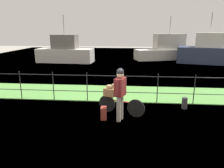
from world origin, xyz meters
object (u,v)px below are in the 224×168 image
(bicycle_main, at_px, (120,105))
(moored_boat_far, at_px, (208,52))
(mooring_bollard, at_px, (184,103))
(wooden_crate, at_px, (110,92))
(cyclist_person, at_px, (120,90))
(backpack_on_paving, at_px, (104,113))
(terrier_dog, at_px, (111,86))
(moored_boat_near, at_px, (169,50))
(moored_boat_mid, at_px, (65,52))

(bicycle_main, xyz_separation_m, moored_boat_far, (6.87, 11.96, 0.63))
(bicycle_main, relative_size, mooring_bollard, 3.75)
(wooden_crate, distance_m, moored_boat_far, 13.87)
(cyclist_person, distance_m, backpack_on_paving, 0.96)
(terrier_dog, relative_size, moored_boat_near, 0.05)
(wooden_crate, distance_m, terrier_dog, 0.21)
(terrier_dog, xyz_separation_m, mooring_bollard, (2.65, 0.61, -0.74))
(terrier_dog, distance_m, moored_boat_near, 14.58)
(bicycle_main, distance_m, mooring_bollard, 2.43)
(bicycle_main, relative_size, backpack_on_paving, 3.96)
(moored_boat_mid, height_order, moored_boat_far, moored_boat_far)
(bicycle_main, bearing_deg, backpack_on_paving, -139.12)
(terrier_dog, bearing_deg, mooring_bollard, 13.04)
(moored_boat_mid, distance_m, moored_boat_far, 12.32)
(backpack_on_paving, xyz_separation_m, moored_boat_mid, (-4.92, 11.90, 0.68))
(bicycle_main, relative_size, moored_boat_far, 0.30)
(backpack_on_paving, bearing_deg, mooring_bollard, 108.37)
(moored_boat_mid, bearing_deg, moored_boat_near, 15.55)
(mooring_bollard, distance_m, moored_boat_near, 13.44)
(terrier_dog, xyz_separation_m, moored_boat_near, (4.28, 13.94, -0.08))
(moored_boat_near, bearing_deg, moored_boat_far, -35.69)
(terrier_dog, height_order, moored_boat_near, moored_boat_near)
(bicycle_main, xyz_separation_m, backpack_on_paving, (-0.51, -0.45, -0.12))
(cyclist_person, distance_m, mooring_bollard, 2.72)
(terrier_dog, xyz_separation_m, moored_boat_far, (7.22, 11.83, 0.01))
(mooring_bollard, xyz_separation_m, moored_boat_mid, (-7.74, 10.72, 0.67))
(mooring_bollard, bearing_deg, bicycle_main, -162.27)
(moored_boat_near, relative_size, moored_boat_mid, 1.35)
(wooden_crate, xyz_separation_m, mooring_bollard, (2.68, 0.61, -0.53))
(moored_boat_mid, bearing_deg, wooden_crate, -65.89)
(bicycle_main, relative_size, terrier_dog, 4.90)
(mooring_bollard, bearing_deg, cyclist_person, -152.05)
(cyclist_person, height_order, moored_boat_mid, moored_boat_mid)
(wooden_crate, xyz_separation_m, moored_boat_far, (7.24, 11.83, 0.22))
(terrier_dog, bearing_deg, moored_boat_far, 58.62)
(bicycle_main, distance_m, backpack_on_paving, 0.69)
(bicycle_main, height_order, backpack_on_paving, bicycle_main)
(backpack_on_paving, bearing_deg, terrier_dog, 158.86)
(bicycle_main, xyz_separation_m, moored_boat_mid, (-5.43, 11.46, 0.56))
(moored_boat_near, bearing_deg, backpack_on_paving, -107.07)
(backpack_on_paving, xyz_separation_m, moored_boat_far, (7.39, 12.40, 0.76))
(terrier_dog, bearing_deg, wooden_crate, 160.10)
(mooring_bollard, bearing_deg, wooden_crate, -167.24)
(bicycle_main, bearing_deg, mooring_bollard, 17.73)
(wooden_crate, xyz_separation_m, backpack_on_paving, (-0.15, -0.58, -0.54))
(bicycle_main, bearing_deg, moored_boat_near, 74.35)
(cyclist_person, bearing_deg, moored_boat_far, 61.11)
(wooden_crate, distance_m, mooring_bollard, 2.79)
(bicycle_main, xyz_separation_m, moored_boat_near, (3.94, 14.07, 0.55))
(bicycle_main, distance_m, wooden_crate, 0.57)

